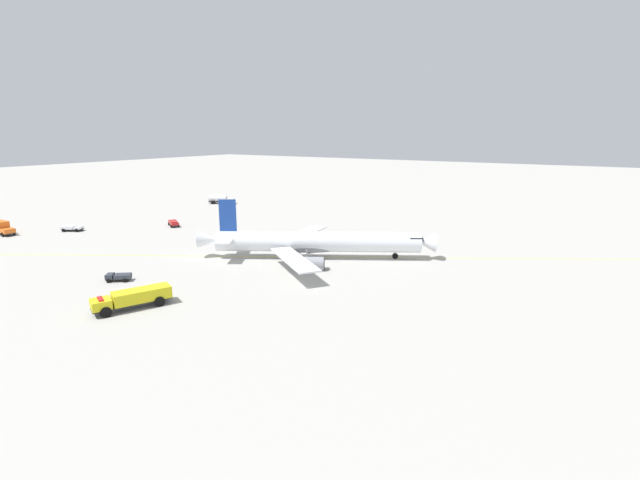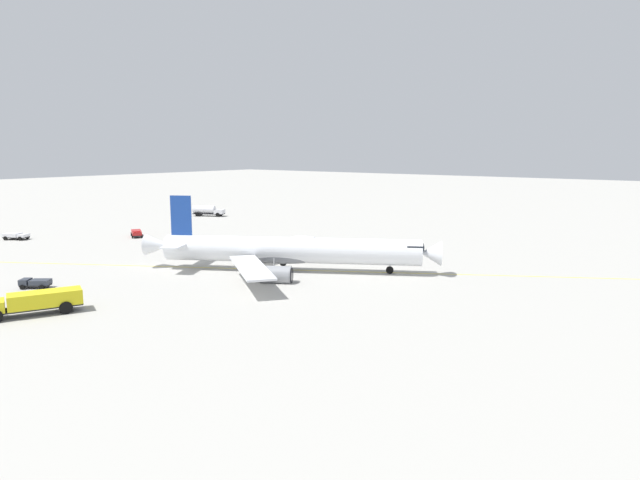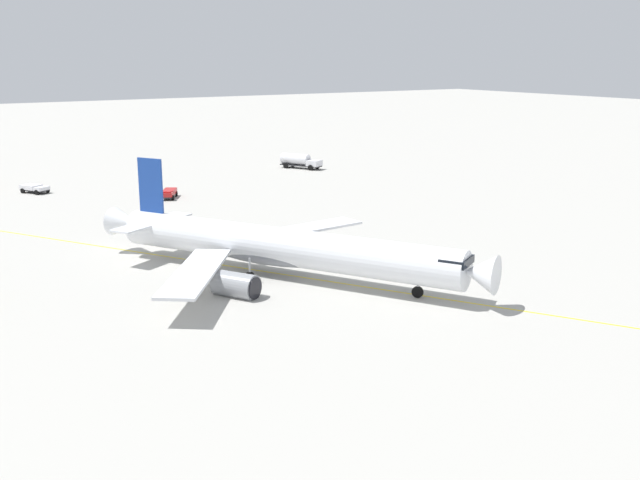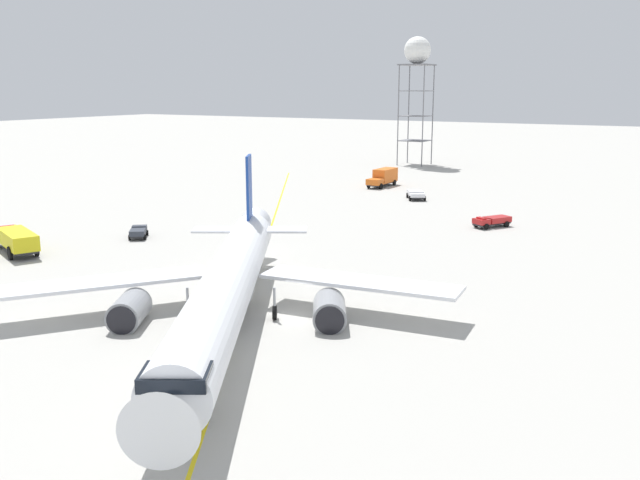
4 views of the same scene
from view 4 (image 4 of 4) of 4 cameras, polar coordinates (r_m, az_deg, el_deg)
ground_plane at (r=54.21m, az=-2.32°, el=-6.27°), size 600.00×600.00×0.00m
airliner_main at (r=51.75m, az=-7.53°, el=-3.86°), size 40.30×31.37×11.28m
fire_tender_truck at (r=81.06m, az=-23.67°, el=0.10°), size 6.44×10.25×2.50m
ops_pickup_truck at (r=90.67m, az=13.91°, el=1.53°), size 5.27×4.19×1.41m
catering_truck_truck at (r=125.00m, az=5.22°, el=5.16°), size 8.16×2.80×3.10m
baggage_truck_truck at (r=84.51m, az=-14.65°, el=0.65°), size 3.96×3.60×1.22m
pushback_tug_truck at (r=111.16m, az=7.86°, el=3.74°), size 5.21×4.34×1.30m
radar_tower at (r=160.32m, az=7.97°, el=14.60°), size 6.71×6.71×28.22m
taxiway_centreline at (r=57.93m, az=-6.06°, el=-5.09°), size 152.64×88.69×0.01m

